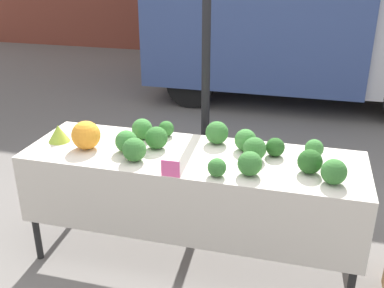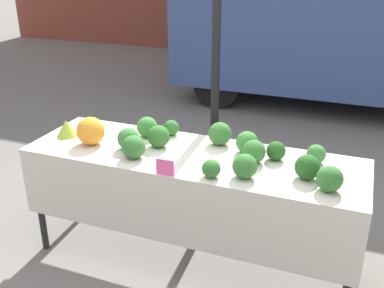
# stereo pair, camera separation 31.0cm
# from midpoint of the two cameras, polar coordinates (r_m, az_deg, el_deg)

# --- Properties ---
(ground_plane) EXTENTS (40.00, 40.00, 0.00)m
(ground_plane) POSITION_cam_midpoint_polar(r_m,az_deg,el_deg) (3.58, 2.55, -14.19)
(ground_plane) COLOR slate
(tent_pole) EXTENTS (0.07, 0.07, 2.24)m
(tent_pole) POSITION_cam_midpoint_polar(r_m,az_deg,el_deg) (3.72, 5.35, 6.61)
(tent_pole) COLOR black
(tent_pole) RESTS_ON ground_plane
(parked_truck) EXTENTS (4.67, 2.28, 2.78)m
(parked_truck) POSITION_cam_midpoint_polar(r_m,az_deg,el_deg) (7.27, 18.49, 16.33)
(parked_truck) COLOR #384C84
(parked_truck) RESTS_ON ground_plane
(market_table) EXTENTS (2.38, 0.74, 0.87)m
(market_table) POSITION_cam_midpoint_polar(r_m,az_deg,el_deg) (3.12, 2.40, -3.73)
(market_table) COLOR beige
(market_table) RESTS_ON ground_plane
(orange_cauliflower) EXTENTS (0.21, 0.21, 0.21)m
(orange_cauliflower) POSITION_cam_midpoint_polar(r_m,az_deg,el_deg) (3.31, -10.17, 1.59)
(orange_cauliflower) COLOR orange
(orange_cauliflower) RESTS_ON market_table
(romanesco_head) EXTENTS (0.16, 0.16, 0.13)m
(romanesco_head) POSITION_cam_midpoint_polar(r_m,az_deg,el_deg) (3.51, -13.25, 1.93)
(romanesco_head) COLOR #93B238
(romanesco_head) RESTS_ON market_table
(broccoli_head_0) EXTENTS (0.16, 0.16, 0.16)m
(broccoli_head_0) POSITION_cam_midpoint_polar(r_m,az_deg,el_deg) (3.22, -1.53, 0.92)
(broccoli_head_0) COLOR #2D6628
(broccoli_head_0) RESTS_ON market_table
(broccoli_head_1) EXTENTS (0.16, 0.16, 0.16)m
(broccoli_head_1) POSITION_cam_midpoint_polar(r_m,az_deg,el_deg) (2.90, 17.44, -2.89)
(broccoli_head_1) COLOR #23511E
(broccoli_head_1) RESTS_ON market_table
(broccoli_head_2) EXTENTS (0.16, 0.16, 0.16)m
(broccoli_head_2) POSITION_cam_midpoint_polar(r_m,az_deg,el_deg) (3.05, -4.54, -0.45)
(broccoli_head_2) COLOR #336B2D
(broccoli_head_2) RESTS_ON market_table
(broccoli_head_3) EXTENTS (0.13, 0.13, 0.13)m
(broccoli_head_3) POSITION_cam_midpoint_polar(r_m,az_deg,el_deg) (3.11, 13.45, -0.91)
(broccoli_head_3) COLOR #23511E
(broccoli_head_3) RESTS_ON market_table
(broccoli_head_4) EXTENTS (0.16, 0.16, 0.16)m
(broccoli_head_4) POSITION_cam_midpoint_polar(r_m,az_deg,el_deg) (2.82, 9.86, -2.87)
(broccoli_head_4) COLOR #336B2D
(broccoli_head_4) RESTS_ON market_table
(broccoli_head_5) EXTENTS (0.12, 0.12, 0.12)m
(broccoli_head_5) POSITION_cam_midpoint_polar(r_m,az_deg,el_deg) (3.44, -0.07, 2.03)
(broccoli_head_5) COLOR #2D6628
(broccoli_head_5) RESTS_ON market_table
(broccoli_head_6) EXTENTS (0.16, 0.16, 0.16)m
(broccoli_head_6) POSITION_cam_midpoint_polar(r_m,az_deg,el_deg) (3.18, 9.78, 0.17)
(broccoli_head_6) COLOR #387533
(broccoli_head_6) RESTS_ON market_table
(broccoli_head_7) EXTENTS (0.16, 0.16, 0.16)m
(broccoli_head_7) POSITION_cam_midpoint_polar(r_m,az_deg,el_deg) (2.80, 20.16, -4.25)
(broccoli_head_7) COLOR #336B2D
(broccoli_head_7) RESTS_ON market_table
(broccoli_head_8) EXTENTS (0.16, 0.16, 0.16)m
(broccoli_head_8) POSITION_cam_midpoint_polar(r_m,az_deg,el_deg) (3.20, -5.36, 0.64)
(broccoli_head_8) COLOR #387533
(broccoli_head_8) RESTS_ON market_table
(broccoli_head_9) EXTENTS (0.13, 0.13, 0.13)m
(broccoli_head_9) POSITION_cam_midpoint_polar(r_m,az_deg,el_deg) (3.14, 18.25, -1.28)
(broccoli_head_9) COLOR #387533
(broccoli_head_9) RESTS_ON market_table
(broccoli_head_10) EXTENTS (0.17, 0.17, 0.17)m
(broccoli_head_10) POSITION_cam_midpoint_polar(r_m,az_deg,el_deg) (3.28, 6.27, 1.25)
(broccoli_head_10) COLOR #336B2D
(broccoli_head_10) RESTS_ON market_table
(broccoli_head_11) EXTENTS (0.16, 0.16, 0.16)m
(broccoli_head_11) POSITION_cam_midpoint_polar(r_m,az_deg,el_deg) (3.41, -3.15, 2.11)
(broccoli_head_11) COLOR #387533
(broccoli_head_11) RESTS_ON market_table
(broccoli_head_12) EXTENTS (0.12, 0.12, 0.12)m
(broccoli_head_12) POSITION_cam_midpoint_polar(r_m,az_deg,el_deg) (2.81, 5.63, -3.19)
(broccoli_head_12) COLOR #336B2D
(broccoli_head_12) RESTS_ON market_table
(broccoli_head_13) EXTENTS (0.16, 0.16, 0.16)m
(broccoli_head_13) POSITION_cam_midpoint_polar(r_m,az_deg,el_deg) (3.03, 10.77, -1.00)
(broccoli_head_13) COLOR #336B2D
(broccoli_head_13) RESTS_ON market_table
(price_sign) EXTENTS (0.12, 0.01, 0.11)m
(price_sign) POSITION_cam_midpoint_polar(r_m,az_deg,el_deg) (2.82, -0.33, -3.08)
(price_sign) COLOR #F45B9E
(price_sign) RESTS_ON market_table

